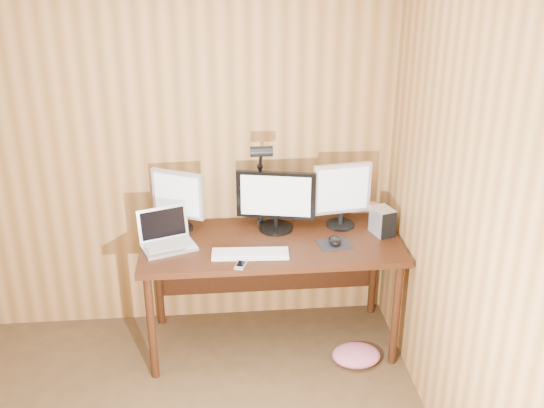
{
  "coord_description": "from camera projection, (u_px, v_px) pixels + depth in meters",
  "views": [
    {
      "loc": [
        0.61,
        -1.87,
        2.54
      ],
      "look_at": [
        0.93,
        1.58,
        1.02
      ],
      "focal_mm": 42.0,
      "sensor_mm": 36.0,
      "label": 1
    }
  ],
  "objects": [
    {
      "name": "room_shell",
      "position": [
        43.0,
        337.0,
        2.17
      ],
      "size": [
        4.0,
        4.0,
        4.0
      ],
      "color": "#48321B",
      "rests_on": "ground"
    },
    {
      "name": "desk",
      "position": [
        270.0,
        253.0,
        4.05
      ],
      "size": [
        1.6,
        0.7,
        0.75
      ],
      "color": "black",
      "rests_on": "floor"
    },
    {
      "name": "monitor_center",
      "position": [
        276.0,
        200.0,
        4.0
      ],
      "size": [
        0.5,
        0.22,
        0.39
      ],
      "rotation": [
        0.0,
        0.0,
        -0.21
      ],
      "color": "black",
      "rests_on": "desk"
    },
    {
      "name": "monitor_left",
      "position": [
        178.0,
        199.0,
        3.99
      ],
      "size": [
        0.33,
        0.18,
        0.4
      ],
      "rotation": [
        0.0,
        0.0,
        -0.46
      ],
      "color": "black",
      "rests_on": "desk"
    },
    {
      "name": "monitor_right",
      "position": [
        342.0,
        193.0,
        4.03
      ],
      "size": [
        0.38,
        0.18,
        0.43
      ],
      "rotation": [
        0.0,
        0.0,
        0.16
      ],
      "color": "black",
      "rests_on": "desk"
    },
    {
      "name": "laptop",
      "position": [
        166.0,
        237.0,
        3.86
      ],
      "size": [
        0.37,
        0.33,
        0.22
      ],
      "rotation": [
        0.0,
        0.0,
        0.34
      ],
      "color": "silver",
      "rests_on": "desk"
    },
    {
      "name": "keyboard",
      "position": [
        250.0,
        254.0,
        3.75
      ],
      "size": [
        0.46,
        0.16,
        0.02
      ],
      "rotation": [
        0.0,
        0.0,
        -0.06
      ],
      "color": "silver",
      "rests_on": "desk"
    },
    {
      "name": "mousepad",
      "position": [
        335.0,
        244.0,
        3.89
      ],
      "size": [
        0.22,
        0.19,
        0.0
      ],
      "primitive_type": "cube",
      "rotation": [
        0.0,
        0.0,
        0.15
      ],
      "color": "black",
      "rests_on": "desk"
    },
    {
      "name": "mouse",
      "position": [
        335.0,
        241.0,
        3.88
      ],
      "size": [
        0.08,
        0.12,
        0.04
      ],
      "primitive_type": "ellipsoid",
      "rotation": [
        0.0,
        0.0,
        -0.1
      ],
      "color": "black",
      "rests_on": "mousepad"
    },
    {
      "name": "hard_drive",
      "position": [
        383.0,
        221.0,
        3.99
      ],
      "size": [
        0.15,
        0.18,
        0.17
      ],
      "rotation": [
        0.0,
        0.0,
        0.3
      ],
      "color": "silver",
      "rests_on": "desk"
    },
    {
      "name": "phone",
      "position": [
        241.0,
        265.0,
        3.64
      ],
      "size": [
        0.08,
        0.12,
        0.01
      ],
      "rotation": [
        0.0,
        0.0,
        -0.32
      ],
      "color": "silver",
      "rests_on": "desk"
    },
    {
      "name": "speaker",
      "position": [
        383.0,
        213.0,
        4.17
      ],
      "size": [
        0.05,
        0.05,
        0.12
      ],
      "primitive_type": "cylinder",
      "color": "black",
      "rests_on": "desk"
    },
    {
      "name": "desk_lamp",
      "position": [
        261.0,
        173.0,
        3.97
      ],
      "size": [
        0.14,
        0.2,
        0.6
      ],
      "rotation": [
        0.0,
        0.0,
        -0.27
      ],
      "color": "black",
      "rests_on": "desk"
    },
    {
      "name": "fabric_pile",
      "position": [
        356.0,
        355.0,
        4.01
      ],
      "size": [
        0.31,
        0.25,
        0.1
      ],
      "primitive_type": null,
      "rotation": [
        0.0,
        0.0,
        -0.01
      ],
      "color": "#C76078",
      "rests_on": "floor"
    }
  ]
}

